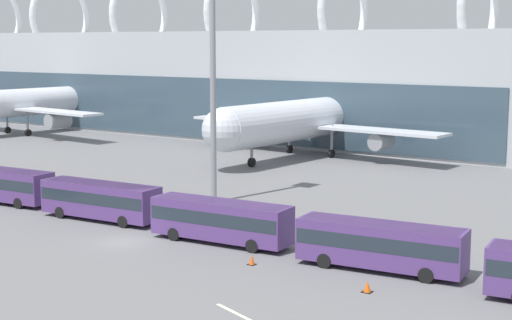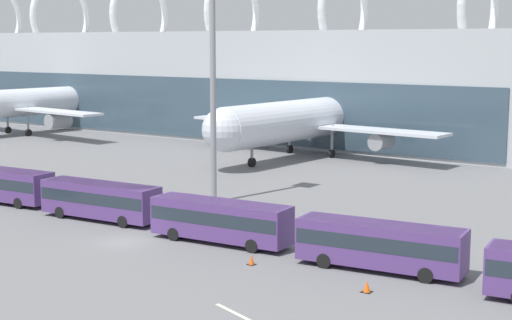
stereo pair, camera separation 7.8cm
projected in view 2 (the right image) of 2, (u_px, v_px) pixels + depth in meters
ground_plane at (125, 241)px, 59.34m from camera, size 440.00×440.00×0.00m
terminal_building at (141, 78)px, 137.12m from camera, size 136.48×18.92×26.67m
airliner_at_gate_near at (14, 103)px, 126.05m from camera, size 39.66×40.22×14.54m
airliner_at_gate_far at (306, 119)px, 102.68m from camera, size 38.58×37.13×15.20m
shuttle_bus_1 at (1, 183)px, 73.44m from camera, size 11.32×3.47×3.18m
shuttle_bus_2 at (100, 198)px, 66.18m from camera, size 11.31×3.42×3.18m
shuttle_bus_3 at (221, 219)px, 58.63m from camera, size 11.31×3.42×3.18m
shuttle_bus_4 at (380, 243)px, 51.52m from camera, size 11.37×3.79×3.18m
floodlight_mast at (213, 42)px, 71.62m from camera, size 2.21×2.21×23.80m
lane_stripe_1 at (361, 246)px, 57.87m from camera, size 7.86×3.20×0.01m
traffic_cone_0 at (251, 260)px, 53.10m from camera, size 0.54×0.54×0.69m
traffic_cone_1 at (367, 287)px, 47.28m from camera, size 0.63×0.63×0.70m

